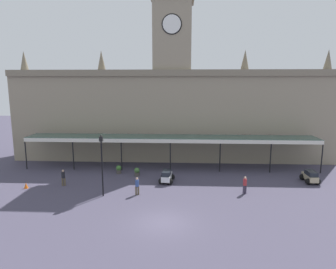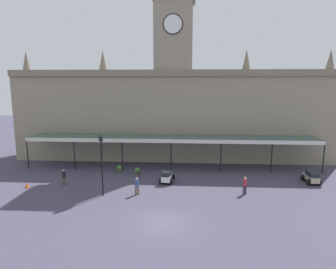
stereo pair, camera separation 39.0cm
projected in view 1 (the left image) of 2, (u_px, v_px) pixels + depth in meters
name	position (u px, v px, depth m)	size (l,w,h in m)	color
ground_plane	(163.00, 222.00, 22.05)	(140.00, 140.00, 0.00)	#443F53
station_building	(172.00, 108.00, 39.91)	(42.01, 5.68, 21.59)	gray
entrance_canopy	(171.00, 138.00, 35.53)	(34.88, 3.26, 3.91)	#38564C
car_white_estate	(167.00, 177.00, 30.94)	(1.67, 2.32, 1.27)	silver
car_beige_estate	(310.00, 177.00, 30.87)	(1.55, 2.25, 1.27)	tan
pedestrian_crossing_forecourt	(137.00, 185.00, 27.36)	(0.37, 0.34, 1.67)	brown
pedestrian_beside_cars	(245.00, 184.00, 27.62)	(0.37, 0.34, 1.67)	#3F384C
pedestrian_near_entrance	(63.00, 177.00, 29.79)	(0.39, 0.34, 1.67)	brown
victorian_lamppost	(102.00, 159.00, 26.62)	(0.30, 0.30, 5.71)	black
traffic_cone	(26.00, 185.00, 29.17)	(0.40, 0.40, 0.57)	orange
planter_forecourt_centre	(119.00, 169.00, 33.86)	(0.60, 0.60, 0.96)	#47423D
planter_by_canopy	(137.00, 172.00, 32.96)	(0.60, 0.60, 0.96)	#47423D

